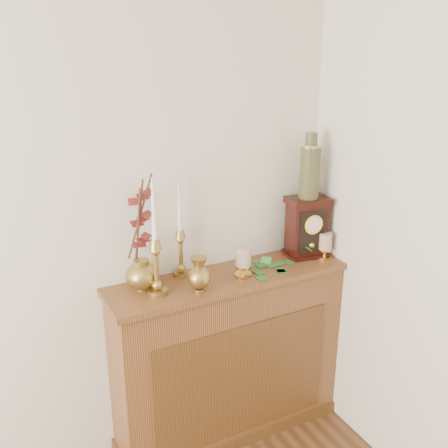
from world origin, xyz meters
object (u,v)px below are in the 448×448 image
mantel_clock (307,228)px  ceramic_vase (310,169)px  candlestick_left (156,258)px  candlestick_center (181,245)px  ginger_jar (141,236)px  bud_vase (199,275)px

mantel_clock → ceramic_vase: ceramic_vase is taller
candlestick_left → candlestick_center: 0.22m
ginger_jar → ceramic_vase: size_ratio=1.65×
candlestick_left → mantel_clock: candlestick_left is taller
candlestick_center → ceramic_vase: bearing=-5.9°
bud_vase → ginger_jar: size_ratio=0.31×
ginger_jar → bud_vase: bearing=-41.6°
candlestick_center → bud_vase: bearing=-88.8°
bud_vase → ginger_jar: (-0.20, 0.18, 0.16)m
ginger_jar → ceramic_vase: bearing=-3.4°
candlestick_center → bud_vase: candlestick_center is taller
candlestick_center → mantel_clock: bearing=-6.2°
ginger_jar → mantel_clock: size_ratio=1.73×
candlestick_center → mantel_clock: 0.69m
candlestick_left → ginger_jar: 0.13m
candlestick_left → bud_vase: bearing=-21.1°
mantel_clock → bud_vase: bearing=-161.3°
candlestick_center → bud_vase: (0.00, -0.20, -0.07)m
ceramic_vase → candlestick_center: bearing=174.1°
candlestick_center → candlestick_left: bearing=-143.0°
bud_vase → mantel_clock: 0.70m
ginger_jar → ceramic_vase: ceramic_vase is taller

